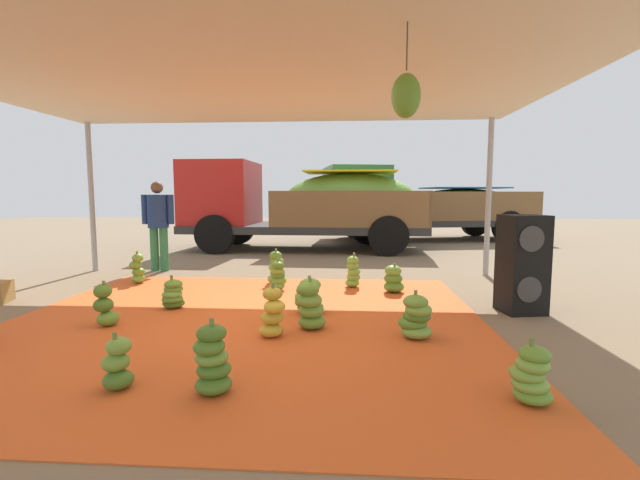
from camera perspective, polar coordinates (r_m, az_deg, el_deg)
ground_plane at (r=8.13m, az=-4.99°, el=-4.72°), size 40.00×40.00×0.00m
tarp_orange at (r=5.27m, az=-10.05°, el=-10.69°), size 5.69×5.40×0.01m
tent_canopy at (r=5.14m, az=-10.83°, el=21.24°), size 8.00×7.00×2.96m
banana_bunch_0 at (r=3.85m, az=-25.09°, el=-14.63°), size 0.33×0.33×0.44m
banana_bunch_1 at (r=5.51m, az=-1.54°, el=-7.54°), size 0.44×0.42×0.49m
banana_bunch_2 at (r=4.71m, az=12.49°, el=-9.96°), size 0.47×0.46×0.51m
banana_bunch_3 at (r=4.89m, az=-1.25°, el=-8.81°), size 0.40×0.41×0.58m
banana_bunch_4 at (r=6.85m, az=-5.55°, el=-4.81°), size 0.28×0.31×0.51m
banana_bunch_5 at (r=7.98m, az=-22.88°, el=-3.59°), size 0.30×0.29×0.55m
banana_bunch_6 at (r=3.62m, az=26.03°, el=-15.79°), size 0.38×0.38×0.48m
banana_bunch_7 at (r=3.52m, az=-14.01°, el=-15.12°), size 0.39×0.41×0.58m
banana_bunch_8 at (r=5.59m, az=-26.43°, el=-7.84°), size 0.37×0.34×0.52m
banana_bunch_10 at (r=6.80m, az=9.64°, el=-5.16°), size 0.44×0.44×0.45m
banana_bunch_11 at (r=7.39m, az=-5.77°, el=-3.72°), size 0.34×0.33×0.59m
banana_bunch_12 at (r=7.06m, az=4.36°, el=-4.30°), size 0.32×0.32×0.56m
banana_bunch_13 at (r=6.09m, az=-18.78°, el=-6.85°), size 0.39×0.43×0.44m
banana_bunch_14 at (r=4.68m, az=-6.27°, el=-9.63°), size 0.36×0.34×0.57m
cargo_truck_main at (r=11.88m, az=-2.49°, el=4.90°), size 6.51×2.52×2.40m
cargo_truck_far at (r=14.76m, az=12.75°, el=4.63°), size 7.02×3.62×2.40m
worker_0 at (r=9.10m, az=-20.52°, el=2.59°), size 0.65×0.39×1.76m
speaker_stack at (r=6.11m, az=25.08°, el=-2.88°), size 0.57×0.56×1.25m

